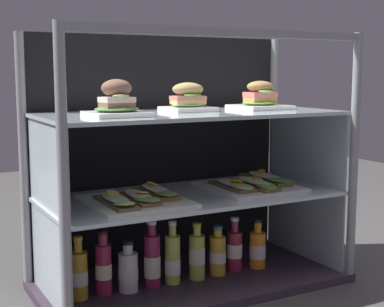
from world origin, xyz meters
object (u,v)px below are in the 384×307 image
juice_bottle_near_post (258,249)px  plated_roll_sandwich_right_of_center (188,100)px  juice_bottle_back_right (152,261)px  juice_bottle_front_right_end (173,260)px  juice_bottle_front_left_end (103,267)px  juice_bottle_tucked_behind (234,249)px  juice_bottle_back_left (128,271)px  plated_roll_sandwich_mid_right (260,99)px  juice_bottle_front_second (218,254)px  plated_roll_sandwich_near_right_corner (117,103)px  juice_bottle_front_fourth (79,274)px  juice_bottle_front_middle (197,255)px  open_sandwich_tray_center (252,184)px  open_sandwich_tray_far_right (138,198)px

juice_bottle_near_post → plated_roll_sandwich_right_of_center: bearing=165.5°
juice_bottle_back_right → juice_bottle_front_right_end: bearing=-7.4°
juice_bottle_front_right_end → juice_bottle_back_right: bearing=172.6°
plated_roll_sandwich_right_of_center → juice_bottle_front_right_end: (-0.10, -0.07, -0.60)m
juice_bottle_front_left_end → juice_bottle_near_post: size_ratio=1.17×
juice_bottle_tucked_behind → juice_bottle_back_left: bearing=-179.0°
plated_roll_sandwich_mid_right → juice_bottle_front_right_end: 0.72m
juice_bottle_tucked_behind → juice_bottle_near_post: juice_bottle_tucked_behind is taller
juice_bottle_back_left → juice_bottle_front_second: (0.38, -0.00, 0.01)m
plated_roll_sandwich_near_right_corner → juice_bottle_front_left_end: (-0.04, 0.07, -0.59)m
juice_bottle_front_fourth → juice_bottle_near_post: size_ratio=1.12×
plated_roll_sandwich_mid_right → juice_bottle_tucked_behind: 0.61m
juice_bottle_front_fourth → juice_bottle_front_middle: bearing=-2.9°
juice_bottle_front_left_end → plated_roll_sandwich_right_of_center: bearing=7.1°
open_sandwich_tray_center → juice_bottle_front_fourth: bearing=177.8°
juice_bottle_back_right → plated_roll_sandwich_near_right_corner: bearing=-159.2°
juice_bottle_tucked_behind → juice_bottle_near_post: size_ratio=1.08×
plated_roll_sandwich_right_of_center → juice_bottle_front_fourth: 0.76m
plated_roll_sandwich_near_right_corner → open_sandwich_tray_far_right: 0.35m
open_sandwich_tray_far_right → juice_bottle_front_second: 0.44m
plated_roll_sandwich_near_right_corner → juice_bottle_front_fourth: plated_roll_sandwich_near_right_corner is taller
open_sandwich_tray_center → plated_roll_sandwich_right_of_center: bearing=163.7°
juice_bottle_front_middle → juice_bottle_back_left: bearing=179.0°
juice_bottle_front_right_end → juice_bottle_front_second: juice_bottle_front_right_end is taller
open_sandwich_tray_far_right → juice_bottle_front_fourth: (-0.21, 0.05, -0.26)m
open_sandwich_tray_far_right → juice_bottle_front_fourth: 0.34m
juice_bottle_front_fourth → juice_bottle_back_left: (0.18, -0.02, -0.01)m
juice_bottle_tucked_behind → juice_bottle_near_post: 0.10m
plated_roll_sandwich_near_right_corner → juice_bottle_back_left: 0.62m
juice_bottle_front_middle → juice_bottle_front_fourth: bearing=177.1°
juice_bottle_back_right → plated_roll_sandwich_right_of_center: bearing=17.6°
open_sandwich_tray_center → juice_bottle_front_right_end: 0.44m
plated_roll_sandwich_mid_right → juice_bottle_front_middle: (-0.31, -0.04, -0.59)m
plated_roll_sandwich_mid_right → open_sandwich_tray_far_right: (-0.57, -0.07, -0.33)m
juice_bottle_back_left → juice_bottle_front_right_end: 0.18m
plated_roll_sandwich_near_right_corner → open_sandwich_tray_far_right: plated_roll_sandwich_near_right_corner is taller
juice_bottle_front_right_end → juice_bottle_near_post: bearing=-0.7°
juice_bottle_front_middle → juice_bottle_front_second: size_ratio=1.12×
plated_roll_sandwich_right_of_center → plated_roll_sandwich_mid_right: bearing=-5.2°
juice_bottle_front_fourth → plated_roll_sandwich_right_of_center: bearing=5.7°
juice_bottle_front_right_end → juice_bottle_tucked_behind: 0.28m
plated_roll_sandwich_mid_right → juice_bottle_front_middle: plated_roll_sandwich_mid_right is taller
juice_bottle_back_left → juice_bottle_near_post: 0.56m
juice_bottle_near_post → juice_bottle_back_left: bearing=179.1°
juice_bottle_back_right → plated_roll_sandwich_mid_right: bearing=3.3°
juice_bottle_front_left_end → juice_bottle_front_second: size_ratio=1.20×
plated_roll_sandwich_near_right_corner → juice_bottle_near_post: plated_roll_sandwich_near_right_corner is taller
juice_bottle_front_fourth → plated_roll_sandwich_mid_right: bearing=1.3°
juice_bottle_front_left_end → juice_bottle_back_right: size_ratio=0.94×
open_sandwich_tray_far_right → juice_bottle_tucked_behind: (0.43, 0.04, -0.26)m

